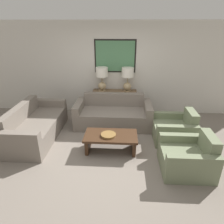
{
  "coord_description": "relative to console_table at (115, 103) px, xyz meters",
  "views": [
    {
      "loc": [
        0.26,
        -3.56,
        2.52
      ],
      "look_at": [
        0.0,
        0.7,
        0.65
      ],
      "focal_mm": 32.0,
      "sensor_mm": 36.0,
      "label": 1
    }
  ],
  "objects": [
    {
      "name": "ground_plane",
      "position": [
        0.0,
        -2.06,
        -0.37
      ],
      "size": [
        20.0,
        20.0,
        0.0
      ],
      "primitive_type": "plane",
      "color": "slate"
    },
    {
      "name": "decorative_bowl",
      "position": [
        -0.03,
        -1.99,
        0.04
      ],
      "size": [
        0.32,
        0.32,
        0.04
      ],
      "color": "olive",
      "rests_on": "coffee_table"
    },
    {
      "name": "armchair_near_back_wall",
      "position": [
        1.49,
        -1.41,
        -0.11
      ],
      "size": [
        0.9,
        0.86,
        0.74
      ],
      "color": "#707A5B",
      "rests_on": "ground_plane"
    },
    {
      "name": "couch_by_side",
      "position": [
        -1.82,
        -1.49,
        -0.08
      ],
      "size": [
        0.91,
        2.01,
        0.8
      ],
      "color": "slate",
      "rests_on": "ground_plane"
    },
    {
      "name": "armchair_near_camera",
      "position": [
        1.49,
        -2.49,
        -0.11
      ],
      "size": [
        0.9,
        0.86,
        0.74
      ],
      "color": "#707A5B",
      "rests_on": "ground_plane"
    },
    {
      "name": "console_table",
      "position": [
        0.0,
        0.0,
        0.0
      ],
      "size": [
        1.29,
        0.39,
        0.74
      ],
      "color": "brown",
      "rests_on": "ground_plane"
    },
    {
      "name": "table_lamp_right",
      "position": [
        0.37,
        0.0,
        0.79
      ],
      "size": [
        0.34,
        0.34,
        0.69
      ],
      "color": "tan",
      "rests_on": "console_table"
    },
    {
      "name": "table_lamp_left",
      "position": [
        -0.37,
        0.0,
        0.79
      ],
      "size": [
        0.34,
        0.34,
        0.69
      ],
      "color": "tan",
      "rests_on": "console_table"
    },
    {
      "name": "couch_by_back_wall",
      "position": [
        0.0,
        -0.72,
        -0.08
      ],
      "size": [
        2.01,
        0.91,
        0.8
      ],
      "color": "slate",
      "rests_on": "ground_plane"
    },
    {
      "name": "back_wall",
      "position": [
        0.0,
        0.27,
        0.96
      ],
      "size": [
        8.09,
        0.12,
        2.65
      ],
      "color": "beige",
      "rests_on": "ground_plane"
    },
    {
      "name": "coffee_table",
      "position": [
        0.02,
        -1.95,
        -0.09
      ],
      "size": [
        1.12,
        0.6,
        0.38
      ],
      "color": "#3D2616",
      "rests_on": "ground_plane"
    }
  ]
}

